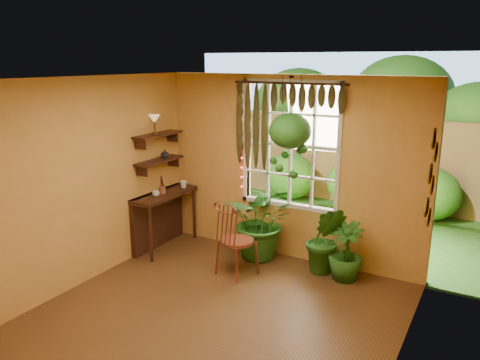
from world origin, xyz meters
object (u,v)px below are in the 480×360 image
Objects in this scene: windsor_chair at (235,250)px; potted_plant_left at (262,221)px; potted_plant_mid at (326,240)px; hanging_basket at (290,136)px; counter_ledge at (160,213)px.

windsor_chair reaches higher than potted_plant_left.
potted_plant_left is at bearing 101.29° from windsor_chair.
potted_plant_left is 1.00m from potted_plant_mid.
potted_plant_left is 0.86× the size of hanging_basket.
windsor_chair is at bearing -11.10° from counter_ledge.
counter_ledge is at bearing -172.70° from hanging_basket.
potted_plant_mid is (1.05, 0.68, 0.13)m from windsor_chair.
potted_plant_left is (0.05, 0.70, 0.23)m from windsor_chair.
hanging_basket reaches higher than potted_plant_mid.
potted_plant_left is at bearing 13.84° from counter_ledge.
hanging_basket is at bearing -15.43° from potted_plant_left.
potted_plant_mid is at bearing 8.12° from counter_ledge.
hanging_basket is (-0.53, -0.11, 1.42)m from potted_plant_mid.
hanging_basket is at bearing 63.09° from windsor_chair.
potted_plant_mid is 1.52m from hanging_basket.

